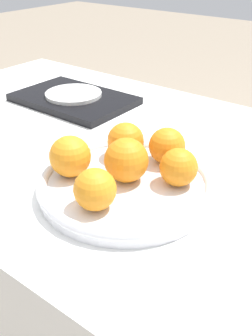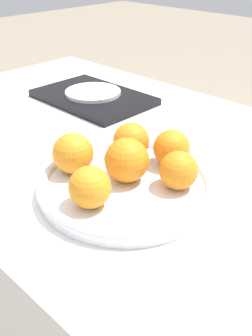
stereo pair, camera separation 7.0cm
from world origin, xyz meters
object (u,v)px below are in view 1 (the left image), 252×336
Objects in this scene: side_plate at (74,94)px; orange_1 at (179,167)px; fruit_platter at (126,184)px; orange_5 at (167,146)px; orange_0 at (95,189)px; orange_2 at (126,160)px; serving_tray at (74,99)px; orange_3 at (126,141)px; orange_4 at (70,156)px.

orange_1 is at bearing -24.97° from side_plate.
fruit_platter is 4.52× the size of orange_5.
orange_0 is 0.87× the size of orange_2.
fruit_platter is 0.98× the size of serving_tray.
orange_5 is at bearing -21.70° from side_plate.
orange_3 is at bearing 128.45° from orange_2.
orange_2 is 1.13× the size of orange_5.
orange_2 reaches higher than orange_5.
orange_2 is 0.10m from orange_5.
orange_1 is at bearing -24.97° from serving_tray.
side_plate is (-0.48, 0.22, -0.03)m from orange_1.
orange_3 is 0.95× the size of orange_4.
orange_0 is at bearing -82.35° from orange_2.
orange_4 is 1.08× the size of orange_5.
orange_5 is 0.45m from serving_tray.
orange_5 is (0.02, 0.11, 0.04)m from fruit_platter.
serving_tray is (-0.40, 0.27, -0.05)m from orange_2.
orange_5 is at bearing 77.55° from orange_2.
orange_5 reaches higher than orange_0.
fruit_platter is 0.05m from orange_2.
orange_2 is at bearing 124.12° from fruit_platter.
orange_2 is at bearing 97.65° from orange_0.
orange_3 is 0.22× the size of serving_tray.
orange_1 reaches higher than serving_tray.
orange_5 is at bearing -21.70° from serving_tray.
orange_3 reaches higher than orange_0.
orange_1 is 0.96× the size of orange_5.
orange_1 is 0.20m from orange_4.
orange_5 is 0.45× the size of side_plate.
orange_4 reaches higher than side_plate.
side_plate is (-0.42, 0.17, -0.03)m from orange_5.
orange_1 is 0.09m from orange_2.
orange_0 is 0.18m from orange_3.
orange_4 is (-0.04, -0.12, 0.00)m from orange_3.
fruit_platter is at bearing 95.35° from orange_0.
orange_0 is at bearing -41.98° from side_plate.
orange_4 is 0.44m from serving_tray.
orange_5 is at bearing 80.74° from fruit_platter.
orange_1 is 0.85× the size of orange_2.
orange_4 is at bearing -127.50° from orange_5.
orange_1 is (0.08, 0.05, 0.04)m from fruit_platter.
serving_tray is (-0.48, 0.22, -0.05)m from orange_1.
orange_3 is at bearing 71.56° from orange_4.
orange_1 is 0.21× the size of serving_tray.
fruit_platter is 0.12m from orange_5.
orange_3 is at bearing -30.32° from side_plate.
serving_tray is at bearing 145.54° from fruit_platter.
orange_4 is (-0.18, -0.09, 0.00)m from orange_1.
orange_5 is (0.01, 0.20, 0.00)m from orange_0.
orange_1 is 0.14m from orange_3.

